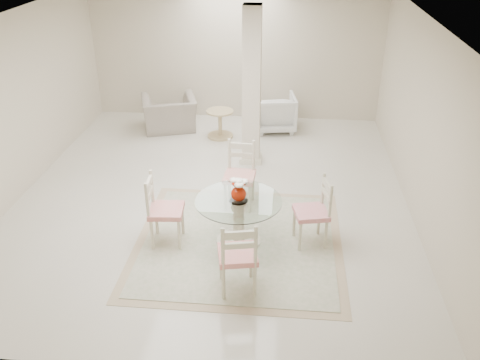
# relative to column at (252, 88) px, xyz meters

# --- Properties ---
(ground) EXTENTS (7.00, 7.00, 0.00)m
(ground) POSITION_rel_column_xyz_m (-0.50, -1.30, -1.35)
(ground) COLOR silver
(ground) RESTS_ON ground
(room_shell) EXTENTS (6.02, 7.02, 2.71)m
(room_shell) POSITION_rel_column_xyz_m (-0.50, -1.30, 0.51)
(room_shell) COLOR beige
(room_shell) RESTS_ON ground
(column) EXTENTS (0.30, 0.30, 2.70)m
(column) POSITION_rel_column_xyz_m (0.00, 0.00, 0.00)
(column) COLOR beige
(column) RESTS_ON ground
(area_rug) EXTENTS (2.77, 2.77, 0.02)m
(area_rug) POSITION_rel_column_xyz_m (0.03, -2.55, -1.34)
(area_rug) COLOR tan
(area_rug) RESTS_ON ground
(dining_table) EXTENTS (1.14, 1.14, 0.66)m
(dining_table) POSITION_rel_column_xyz_m (0.03, -2.55, -1.02)
(dining_table) COLOR beige
(dining_table) RESTS_ON ground
(red_vase) EXTENTS (0.24, 0.22, 0.31)m
(red_vase) POSITION_rel_column_xyz_m (0.03, -2.55, -0.54)
(red_vase) COLOR #9C1A04
(red_vase) RESTS_ON dining_table
(dining_chair_east) EXTENTS (0.51, 0.51, 1.06)m
(dining_chair_east) POSITION_rel_column_xyz_m (1.04, -2.46, -0.79)
(dining_chair_east) COLOR beige
(dining_chair_east) RESTS_ON ground
(dining_chair_north) EXTENTS (0.47, 0.47, 1.11)m
(dining_chair_north) POSITION_rel_column_xyz_m (-0.05, -1.53, -0.76)
(dining_chair_north) COLOR beige
(dining_chair_north) RESTS_ON ground
(dining_chair_west) EXTENTS (0.47, 0.47, 1.10)m
(dining_chair_west) POSITION_rel_column_xyz_m (-0.99, -2.64, -0.77)
(dining_chair_west) COLOR beige
(dining_chair_west) RESTS_ON ground
(dining_chair_south) EXTENTS (0.52, 0.52, 1.10)m
(dining_chair_south) POSITION_rel_column_xyz_m (0.12, -3.57, -0.77)
(dining_chair_south) COLOR beige
(dining_chair_south) RESTS_ON ground
(recliner_taupe) EXTENTS (1.28, 1.19, 0.68)m
(recliner_taupe) POSITION_rel_column_xyz_m (-1.77, 1.33, -1.01)
(recliner_taupe) COLOR gray
(recliner_taupe) RESTS_ON ground
(armchair_white) EXTENTS (0.90, 0.92, 0.74)m
(armchair_white) POSITION_rel_column_xyz_m (0.37, 1.51, -0.98)
(armchair_white) COLOR white
(armchair_white) RESTS_ON ground
(side_table) EXTENTS (0.53, 0.53, 0.55)m
(side_table) POSITION_rel_column_xyz_m (-0.69, 1.03, -1.10)
(side_table) COLOR #CEB57E
(side_table) RESTS_ON ground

